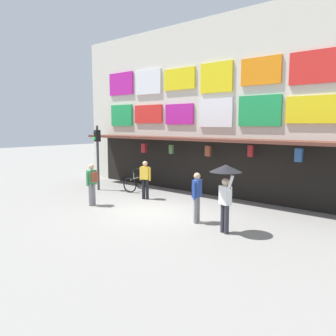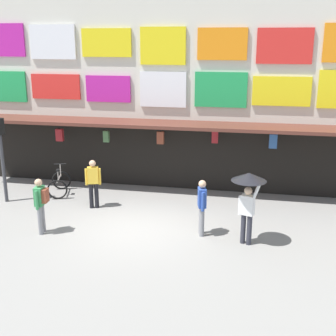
# 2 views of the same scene
# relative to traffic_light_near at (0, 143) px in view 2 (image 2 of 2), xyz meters

# --- Properties ---
(ground_plane) EXTENTS (80.00, 80.00, 0.00)m
(ground_plane) POSITION_rel_traffic_light_near_xyz_m (5.13, -1.30, -2.14)
(ground_plane) COLOR gray
(shopfront) EXTENTS (18.00, 2.60, 8.00)m
(shopfront) POSITION_rel_traffic_light_near_xyz_m (5.13, 3.27, 1.82)
(shopfront) COLOR beige
(shopfront) RESTS_ON ground
(traffic_light_near) EXTENTS (0.33, 0.35, 3.20)m
(traffic_light_near) POSITION_rel_traffic_light_near_xyz_m (0.00, 0.00, 0.00)
(traffic_light_near) COLOR #38383D
(traffic_light_near) RESTS_ON ground
(bicycle_parked) EXTENTS (1.03, 1.32, 1.05)m
(bicycle_parked) POSITION_rel_traffic_light_near_xyz_m (1.52, 1.11, -1.75)
(bicycle_parked) COLOR black
(bicycle_parked) RESTS_ON ground
(pedestrian_in_black) EXTENTS (0.51, 0.43, 1.68)m
(pedestrian_in_black) POSITION_rel_traffic_light_near_xyz_m (3.27, 0.06, -1.16)
(pedestrian_in_black) COLOR black
(pedestrian_in_black) RESTS_ON ground
(pedestrian_with_umbrella) EXTENTS (0.96, 0.96, 2.08)m
(pedestrian_with_umbrella) POSITION_rel_traffic_light_near_xyz_m (8.42, -1.77, -0.50)
(pedestrian_with_umbrella) COLOR #2D2D38
(pedestrian_with_umbrella) RESTS_ON ground
(pedestrian_in_white) EXTENTS (0.30, 0.52, 1.68)m
(pedestrian_in_white) POSITION_rel_traffic_light_near_xyz_m (7.13, -1.42, -1.19)
(pedestrian_in_white) COLOR gray
(pedestrian_in_white) RESTS_ON ground
(pedestrian_in_yellow) EXTENTS (0.38, 0.53, 1.68)m
(pedestrian_in_yellow) POSITION_rel_traffic_light_near_xyz_m (2.51, -2.21, -1.16)
(pedestrian_in_yellow) COLOR gray
(pedestrian_in_yellow) RESTS_ON ground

